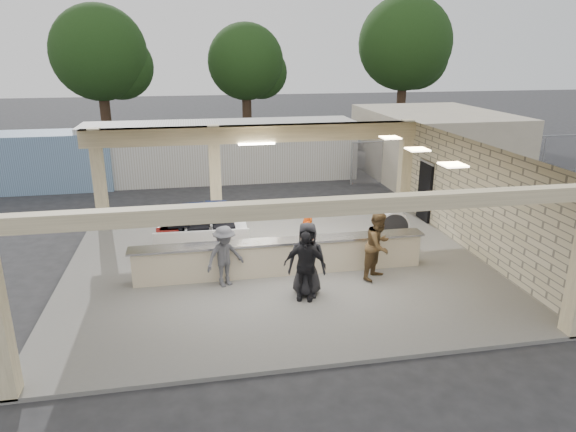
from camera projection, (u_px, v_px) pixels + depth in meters
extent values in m
plane|color=#262628|center=(278.00, 269.00, 14.90)|extent=(120.00, 120.00, 0.00)
cube|color=slate|center=(278.00, 267.00, 14.88)|extent=(12.00, 10.00, 0.10)
cube|color=tan|center=(278.00, 150.00, 13.81)|extent=(12.00, 10.00, 0.02)
cube|color=beige|center=(475.00, 200.00, 15.41)|extent=(0.02, 10.00, 3.50)
cube|color=black|center=(425.00, 192.00, 18.58)|extent=(0.10, 0.95, 2.10)
cube|color=tan|center=(256.00, 134.00, 18.34)|extent=(12.00, 0.50, 0.60)
cube|color=tan|center=(322.00, 207.00, 9.33)|extent=(12.00, 0.30, 0.30)
cube|color=tan|center=(99.00, 179.00, 17.81)|extent=(0.40, 0.40, 3.50)
cube|color=tan|center=(215.00, 174.00, 18.51)|extent=(0.40, 0.40, 3.50)
cube|color=tan|center=(405.00, 165.00, 19.84)|extent=(0.40, 0.40, 3.50)
cube|color=white|center=(257.00, 144.00, 18.21)|extent=(1.30, 0.12, 0.06)
cube|color=#FFEABF|center=(390.00, 138.00, 15.89)|extent=(0.55, 0.55, 0.04)
cube|color=#FFEABF|center=(417.00, 149.00, 14.02)|extent=(0.55, 0.55, 0.04)
cube|color=#FFEABF|center=(453.00, 165.00, 12.15)|extent=(0.55, 0.55, 0.04)
cube|color=beige|center=(281.00, 258.00, 14.26)|extent=(8.00, 0.50, 0.90)
cube|color=#B7B7BC|center=(281.00, 241.00, 14.10)|extent=(8.20, 0.58, 0.06)
cube|color=white|center=(202.00, 234.00, 15.53)|extent=(2.80, 1.74, 0.13)
cylinder|color=black|center=(165.00, 257.00, 14.94)|extent=(0.15, 0.44, 0.44)
cylinder|color=black|center=(168.00, 242.00, 16.07)|extent=(0.15, 0.44, 0.44)
cylinder|color=black|center=(240.00, 253.00, 15.25)|extent=(0.15, 0.44, 0.44)
cylinder|color=black|center=(238.00, 238.00, 16.39)|extent=(0.15, 0.44, 0.44)
cube|color=white|center=(202.00, 218.00, 16.23)|extent=(2.74, 0.15, 0.33)
cube|color=white|center=(202.00, 236.00, 14.68)|extent=(2.74, 0.15, 0.33)
cube|color=black|center=(172.00, 232.00, 15.03)|extent=(0.65, 0.44, 0.29)
cube|color=black|center=(198.00, 231.00, 15.14)|extent=(0.65, 0.44, 0.29)
cube|color=black|center=(224.00, 230.00, 15.25)|extent=(0.65, 0.44, 0.29)
cube|color=black|center=(173.00, 225.00, 15.65)|extent=(0.65, 0.44, 0.29)
cube|color=black|center=(198.00, 224.00, 15.76)|extent=(0.65, 0.44, 0.29)
cube|color=black|center=(224.00, 223.00, 15.87)|extent=(0.65, 0.44, 0.29)
cube|color=black|center=(179.00, 221.00, 15.07)|extent=(0.65, 0.44, 0.29)
cube|color=black|center=(205.00, 218.00, 15.39)|extent=(0.65, 0.44, 0.29)
cube|color=black|center=(223.00, 215.00, 15.67)|extent=(0.65, 0.44, 0.29)
cube|color=black|center=(187.00, 215.00, 15.62)|extent=(0.65, 0.44, 0.29)
cube|color=black|center=(193.00, 209.00, 15.25)|extent=(0.65, 0.44, 0.29)
cube|color=black|center=(216.00, 207.00, 15.44)|extent=(0.65, 0.44, 0.29)
cube|color=#590F0C|center=(168.00, 234.00, 14.91)|extent=(0.65, 0.44, 0.29)
cylinder|color=white|center=(394.00, 225.00, 16.52)|extent=(0.99, 0.52, 0.95)
cylinder|color=black|center=(394.00, 225.00, 16.52)|extent=(0.90, 0.53, 0.84)
cube|color=white|center=(384.00, 238.00, 16.59)|extent=(0.06, 0.53, 0.32)
cube|color=white|center=(402.00, 237.00, 16.70)|extent=(0.06, 0.53, 0.32)
imported|color=#E8490C|center=(307.00, 227.00, 15.30)|extent=(0.41, 0.69, 1.82)
imported|color=brown|center=(378.00, 245.00, 13.81)|extent=(0.96, 0.91, 1.90)
imported|color=black|center=(305.00, 266.00, 12.64)|extent=(1.12, 0.71, 1.80)
imported|color=#4A4A4F|center=(225.00, 256.00, 13.40)|extent=(1.13, 0.81, 1.66)
imported|color=black|center=(307.00, 259.00, 12.85)|extent=(1.01, 0.60, 1.93)
imported|color=silver|center=(360.00, 153.00, 27.59)|extent=(5.88, 4.39, 1.52)
imported|color=silver|center=(474.00, 147.00, 29.66)|extent=(4.61, 2.94, 1.36)
imported|color=black|center=(348.00, 149.00, 29.29)|extent=(4.10, 3.33, 1.33)
cube|color=silver|center=(222.00, 151.00, 24.78)|extent=(12.88, 2.59, 2.79)
cylinder|color=gray|center=(352.00, 164.00, 23.88)|extent=(0.06, 0.06, 2.00)
cylinder|color=gray|center=(392.00, 162.00, 24.23)|extent=(0.06, 0.06, 2.00)
cylinder|color=gray|center=(432.00, 160.00, 24.58)|extent=(0.06, 0.06, 2.00)
cylinder|color=gray|center=(470.00, 159.00, 24.93)|extent=(0.06, 0.06, 2.00)
cylinder|color=gray|center=(507.00, 157.00, 25.28)|extent=(0.06, 0.06, 2.00)
cylinder|color=gray|center=(543.00, 156.00, 25.64)|extent=(0.06, 0.06, 2.00)
cube|color=gray|center=(470.00, 159.00, 24.93)|extent=(12.00, 0.02, 2.00)
cylinder|color=gray|center=(472.00, 138.00, 24.62)|extent=(12.00, 0.05, 0.05)
cylinder|color=#382619|center=(105.00, 108.00, 35.21)|extent=(0.70, 0.70, 4.50)
sphere|color=black|center=(99.00, 53.00, 34.10)|extent=(6.30, 6.30, 6.30)
sphere|color=black|center=(120.00, 66.00, 35.15)|extent=(4.50, 4.50, 4.50)
cylinder|color=#382619|center=(247.00, 106.00, 38.92)|extent=(0.70, 0.70, 4.00)
sphere|color=black|center=(246.00, 62.00, 37.93)|extent=(5.60, 5.60, 5.60)
sphere|color=black|center=(261.00, 72.00, 38.95)|extent=(4.00, 4.00, 4.00)
cylinder|color=#382619|center=(401.00, 97.00, 39.94)|extent=(0.70, 0.70, 5.00)
sphere|color=black|center=(405.00, 43.00, 38.70)|extent=(7.00, 7.00, 7.00)
sphere|color=black|center=(416.00, 57.00, 39.79)|extent=(5.00, 5.00, 5.00)
cube|color=#C2B59A|center=(433.00, 144.00, 25.42)|extent=(6.00, 8.00, 3.20)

